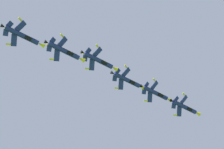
# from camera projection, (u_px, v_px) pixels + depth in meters

# --- Properties ---
(fighter_jet_lead) EXTENTS (10.83, 13.79, 7.04)m
(fighter_jet_lead) POSITION_uv_depth(u_px,v_px,m) (185.00, 107.00, 138.43)
(fighter_jet_lead) COLOR navy
(fighter_jet_left_wing) EXTENTS (10.91, 13.79, 7.34)m
(fighter_jet_left_wing) POSITION_uv_depth(u_px,v_px,m) (156.00, 93.00, 137.14)
(fighter_jet_left_wing) COLOR navy
(fighter_jet_right_wing) EXTENTS (10.84, 13.79, 7.08)m
(fighter_jet_right_wing) POSITION_uv_depth(u_px,v_px,m) (128.00, 80.00, 132.30)
(fighter_jet_right_wing) COLOR navy
(fighter_jet_left_outer) EXTENTS (10.85, 13.79, 7.11)m
(fighter_jet_left_outer) POSITION_uv_depth(u_px,v_px,m) (99.00, 61.00, 124.95)
(fighter_jet_left_outer) COLOR navy
(fighter_jet_right_outer) EXTENTS (11.03, 13.79, 7.83)m
(fighter_jet_right_outer) POSITION_uv_depth(u_px,v_px,m) (65.00, 51.00, 117.82)
(fighter_jet_right_outer) COLOR navy
(fighter_jet_trail_slot) EXTENTS (10.85, 13.79, 7.10)m
(fighter_jet_trail_slot) POSITION_uv_depth(u_px,v_px,m) (23.00, 36.00, 113.15)
(fighter_jet_trail_slot) COLOR navy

